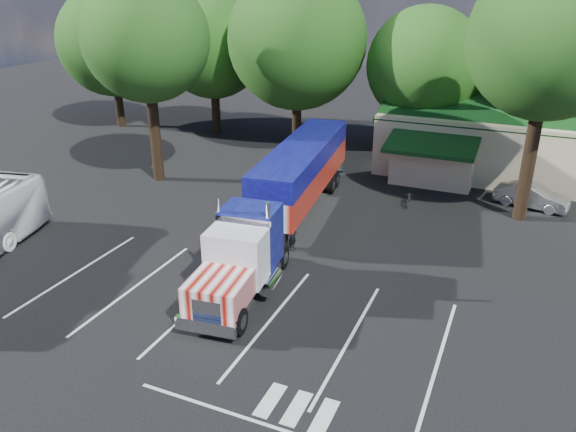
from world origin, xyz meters
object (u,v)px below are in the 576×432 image
at_px(semi_truck, 289,187).
at_px(bicycle, 409,198).
at_px(woman, 293,236).
at_px(silver_sedan, 532,196).

xyz_separation_m(semi_truck, bicycle, (5.10, 5.71, -1.87)).
bearing_deg(semi_truck, woman, -69.10).
bearing_deg(silver_sedan, bicycle, 122.78).
height_order(semi_truck, bicycle, semi_truck).
relative_size(woman, silver_sedan, 0.37).
xyz_separation_m(woman, bicycle, (3.90, 8.00, -0.34)).
distance_m(woman, bicycle, 8.91).
relative_size(semi_truck, silver_sedan, 4.83).
bearing_deg(silver_sedan, semi_truck, 137.04).
height_order(bicycle, silver_sedan, silver_sedan).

